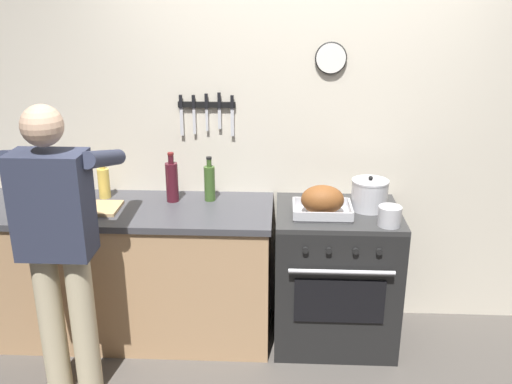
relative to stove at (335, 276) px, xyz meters
name	(u,v)px	position (x,y,z in m)	size (l,w,h in m)	color
wall_back	(303,132)	(-0.22, 0.36, 0.85)	(6.00, 0.13, 2.60)	beige
counter_block	(116,271)	(-1.42, 0.00, 0.00)	(2.03, 0.65, 0.90)	tan
stove	(335,276)	(0.00, 0.00, 0.00)	(0.76, 0.67, 0.90)	black
person_cook	(58,237)	(-1.52, -0.58, 0.50)	(0.51, 0.63, 1.66)	#C6B793
roasting_pan	(322,202)	(-0.11, -0.08, 0.54)	(0.35, 0.26, 0.19)	#B7B7BC
stock_pot	(370,195)	(0.19, 0.04, 0.54)	(0.23, 0.23, 0.22)	#B7B7BC
saucepan	(390,216)	(0.27, -0.22, 0.51)	(0.13, 0.13, 0.12)	#B7B7BC
cutting_board	(90,208)	(-1.53, -0.05, 0.46)	(0.36, 0.24, 0.02)	tan
bottle_olive_oil	(210,182)	(-0.81, 0.15, 0.57)	(0.07, 0.07, 0.29)	#385623
bottle_cooking_oil	(104,182)	(-1.50, 0.16, 0.56)	(0.08, 0.08, 0.25)	gold
bottle_wine_red	(172,181)	(-1.05, 0.12, 0.58)	(0.08, 0.08, 0.32)	#47141E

